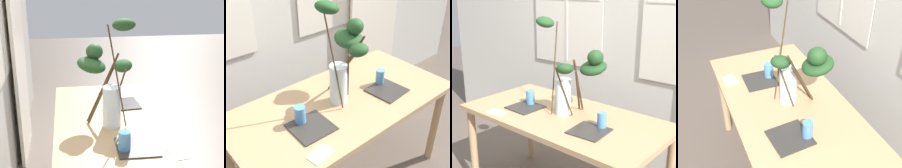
{
  "view_description": "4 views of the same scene",
  "coord_description": "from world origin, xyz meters",
  "views": [
    {
      "loc": [
        -2.0,
        0.29,
        1.76
      ],
      "look_at": [
        0.01,
        0.01,
        1.06
      ],
      "focal_mm": 52.99,
      "sensor_mm": 36.0,
      "label": 1
    },
    {
      "loc": [
        -1.1,
        -1.23,
        1.93
      ],
      "look_at": [
        -0.04,
        -0.01,
        0.93
      ],
      "focal_mm": 46.78,
      "sensor_mm": 36.0,
      "label": 2
    },
    {
      "loc": [
        1.53,
        -1.78,
        1.72
      ],
      "look_at": [
        -0.0,
        0.01,
        1.01
      ],
      "focal_mm": 53.01,
      "sensor_mm": 36.0,
      "label": 3
    },
    {
      "loc": [
        1.51,
        -0.62,
        2.08
      ],
      "look_at": [
        0.03,
        0.01,
        0.95
      ],
      "focal_mm": 47.44,
      "sensor_mm": 36.0,
      "label": 4
    }
  ],
  "objects": [
    {
      "name": "dining_table",
      "position": [
        0.0,
        0.0,
        0.68
      ],
      "size": [
        1.59,
        0.79,
        0.77
      ],
      "color": "tan",
      "rests_on": "ground"
    },
    {
      "name": "vase_with_branches",
      "position": [
        0.06,
        0.05,
        1.09
      ],
      "size": [
        0.55,
        0.44,
        0.75
      ],
      "color": "silver",
      "rests_on": "dining_table"
    },
    {
      "name": "drinking_glass_blue_left",
      "position": [
        -0.35,
        -0.01,
        0.83
      ],
      "size": [
        0.07,
        0.07,
        0.12
      ],
      "primitive_type": "cylinder",
      "color": "#4C84BC",
      "rests_on": "dining_table"
    },
    {
      "name": "drinking_glass_blue_right",
      "position": [
        0.36,
        -0.02,
        0.83
      ],
      "size": [
        0.06,
        0.06,
        0.12
      ],
      "primitive_type": "cylinder",
      "color": "#4C84BC",
      "rests_on": "dining_table"
    },
    {
      "name": "plate_square_left",
      "position": [
        -0.33,
        -0.09,
        0.78
      ],
      "size": [
        0.25,
        0.25,
        0.01
      ],
      "primitive_type": "cube",
      "rotation": [
        0.0,
        0.0,
        -0.02
      ],
      "color": "#2D2B28",
      "rests_on": "dining_table"
    },
    {
      "name": "plate_square_right",
      "position": [
        0.33,
        -0.12,
        0.78
      ],
      "size": [
        0.26,
        0.26,
        0.01
      ],
      "primitive_type": "cube",
      "rotation": [
        0.0,
        0.0,
        0.08
      ],
      "color": "#2D2B28",
      "rests_on": "dining_table"
    },
    {
      "name": "napkin_folded",
      "position": [
        -0.42,
        -0.3,
        0.77
      ],
      "size": [
        0.15,
        0.11,
        0.0
      ],
      "primitive_type": "cube",
      "rotation": [
        0.0,
        0.0,
        0.16
      ],
      "color": "silver",
      "rests_on": "dining_table"
    }
  ]
}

